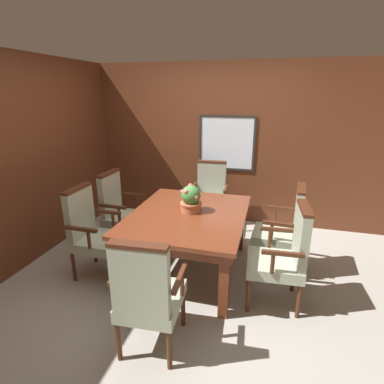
# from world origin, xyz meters

# --- Properties ---
(ground_plane) EXTENTS (14.00, 14.00, 0.00)m
(ground_plane) POSITION_xyz_m (0.00, 0.00, 0.00)
(ground_plane) COLOR #A39E93
(wall_back) EXTENTS (7.20, 0.08, 2.45)m
(wall_back) POSITION_xyz_m (0.00, 1.84, 1.23)
(wall_back) COLOR #5B2D19
(wall_back) RESTS_ON ground_plane
(wall_left) EXTENTS (0.06, 7.20, 2.45)m
(wall_left) POSITION_xyz_m (-1.86, 0.00, 1.23)
(wall_left) COLOR #5B2D19
(wall_left) RESTS_ON ground_plane
(dining_table) EXTENTS (1.26, 1.53, 0.73)m
(dining_table) POSITION_xyz_m (0.10, 0.19, 0.63)
(dining_table) COLOR maroon
(dining_table) RESTS_ON ground_plane
(chair_left_near) EXTENTS (0.53, 0.52, 1.04)m
(chair_left_near) POSITION_xyz_m (-0.93, -0.15, 0.54)
(chair_left_near) COLOR #472314
(chair_left_near) RESTS_ON ground_plane
(chair_left_far) EXTENTS (0.53, 0.53, 1.04)m
(chair_left_far) POSITION_xyz_m (-0.93, 0.51, 0.54)
(chair_left_far) COLOR #472314
(chair_left_far) RESTS_ON ground_plane
(chair_right_far) EXTENTS (0.55, 0.54, 1.04)m
(chair_right_far) POSITION_xyz_m (1.15, 0.50, 0.54)
(chair_right_far) COLOR #472314
(chair_right_far) RESTS_ON ground_plane
(chair_right_near) EXTENTS (0.55, 0.55, 1.04)m
(chair_right_near) POSITION_xyz_m (1.14, -0.12, 0.54)
(chair_right_near) COLOR #472314
(chair_right_near) RESTS_ON ground_plane
(chair_head_near) EXTENTS (0.54, 0.55, 1.04)m
(chair_head_near) POSITION_xyz_m (0.11, -1.01, 0.54)
(chair_head_near) COLOR #472314
(chair_head_near) RESTS_ON ground_plane
(chair_head_far) EXTENTS (0.54, 0.54, 1.04)m
(chair_head_far) POSITION_xyz_m (0.09, 1.39, 0.54)
(chair_head_far) COLOR #472314
(chair_head_far) RESTS_ON ground_plane
(potted_plant) EXTENTS (0.25, 0.24, 0.32)m
(potted_plant) POSITION_xyz_m (0.11, 0.25, 0.87)
(potted_plant) COLOR #B2603D
(potted_plant) RESTS_ON dining_table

